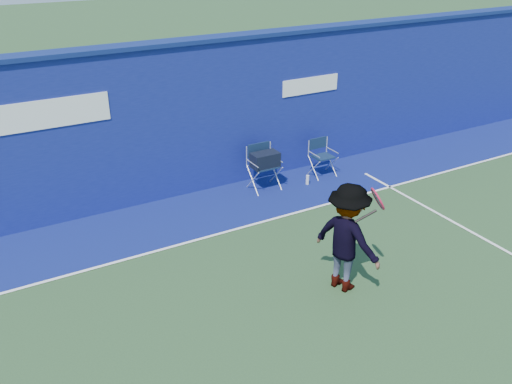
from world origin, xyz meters
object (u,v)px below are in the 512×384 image
directors_chair_right (322,164)px  water_bottle (307,180)px  directors_chair_left (264,171)px  tennis_player (347,238)px

directors_chair_right → water_bottle: bearing=-155.4°
directors_chair_right → water_bottle: 0.63m
directors_chair_left → water_bottle: (0.91, -0.27, -0.29)m
directors_chair_right → water_bottle: (-0.56, -0.26, -0.15)m
directors_chair_right → water_bottle: size_ratio=3.85×
directors_chair_left → water_bottle: size_ratio=4.45×
water_bottle → tennis_player: bearing=-115.5°
directors_chair_right → tennis_player: (-2.13, -3.56, 0.60)m
directors_chair_right → directors_chair_left: bearing=179.3°
water_bottle → directors_chair_right: bearing=24.6°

